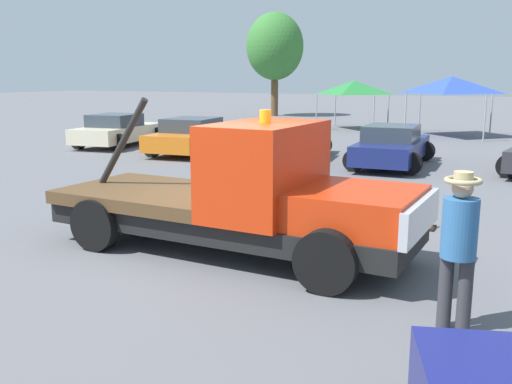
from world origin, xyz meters
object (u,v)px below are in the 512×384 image
canopy_tent_blue (452,85)px  tree_left (275,47)px  parked_car_orange (194,136)px  tow_truck (249,199)px  parked_car_olive (291,140)px  person_near_truck (459,238)px  parked_car_cream (118,131)px  traffic_cone (425,215)px  canopy_tent_green (354,87)px  parked_car_navy (392,146)px

canopy_tent_blue → tree_left: 16.69m
parked_car_orange → tow_truck: bearing=-149.4°
tow_truck → parked_car_olive: (-3.72, 10.53, -0.28)m
tow_truck → person_near_truck: bearing=-21.7°
parked_car_cream → canopy_tent_blue: (11.75, 10.35, 1.81)m
parked_car_olive → traffic_cone: bearing=-150.3°
parked_car_cream → parked_car_orange: bearing=-103.3°
tree_left → canopy_tent_green: bearing=-43.1°
canopy_tent_blue → traffic_cone: canopy_tent_blue is taller
tow_truck → canopy_tent_green: canopy_tent_green is taller
person_near_truck → parked_car_navy: 12.35m
person_near_truck → parked_car_olive: person_near_truck is taller
person_near_truck → traffic_cone: size_ratio=3.36×
canopy_tent_blue → tree_left: size_ratio=0.49×
parked_car_navy → tree_left: (-13.33, 20.02, 4.28)m
canopy_tent_green → parked_car_olive: bearing=-83.3°
canopy_tent_blue → traffic_cone: (2.14, -18.07, -2.20)m
parked_car_navy → traffic_cone: size_ratio=8.58×
person_near_truck → canopy_tent_blue: bearing=15.4°
tow_truck → traffic_cone: tow_truck is taller
tow_truck → tree_left: tree_left is taller
tow_truck → parked_car_olive: 11.17m
parked_car_cream → parked_car_olive: size_ratio=1.03×
parked_car_cream → canopy_tent_green: (6.46, 11.92, 1.61)m
parked_car_navy → traffic_cone: (2.41, -7.41, -0.39)m
parked_car_orange → tree_left: 21.41m
parked_car_navy → canopy_tent_green: canopy_tent_green is taller
canopy_tent_green → tree_left: size_ratio=0.43×
tow_truck → tree_left: 33.45m
tow_truck → canopy_tent_blue: size_ratio=1.76×
parked_car_cream → parked_car_olive: 7.88m
tow_truck → parked_car_orange: size_ratio=1.29×
parked_car_navy → tree_left: bearing=30.8°
person_near_truck → parked_car_navy: bearing=23.7°
person_near_truck → parked_car_cream: 19.31m
parked_car_olive → tree_left: size_ratio=0.61×
person_near_truck → parked_car_cream: (-15.01, 12.14, -0.44)m
person_near_truck → canopy_tent_green: (-8.54, 24.07, 1.17)m
canopy_tent_blue → traffic_cone: size_ratio=6.48×
parked_car_navy → canopy_tent_green: bearing=19.4°
tow_truck → tree_left: bearing=115.7°
person_near_truck → parked_car_cream: bearing=58.1°
parked_car_olive → tree_left: (-9.73, 19.83, 4.28)m
tow_truck → parked_car_orange: bearing=128.3°
parked_car_navy → tree_left: size_ratio=0.64×
person_near_truck → traffic_cone: 4.63m
parked_car_olive → parked_car_navy: (3.60, -0.19, 0.00)m
parked_car_olive → canopy_tent_blue: (3.87, 10.48, 1.81)m
canopy_tent_blue → traffic_cone: 18.33m
parked_car_cream → parked_car_olive: (7.88, -0.13, -0.00)m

